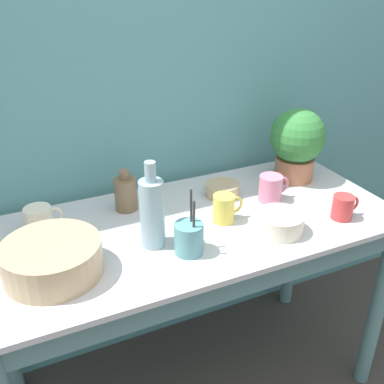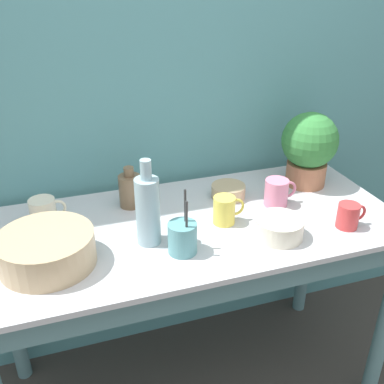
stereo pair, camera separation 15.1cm
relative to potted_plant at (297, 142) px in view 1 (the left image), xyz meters
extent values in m
cube|color=teal|center=(-0.54, 0.24, 0.22)|extent=(6.00, 0.05, 2.40)
cylinder|color=slate|center=(0.15, -0.43, -0.58)|extent=(0.06, 0.06, 0.79)
cylinder|color=slate|center=(-1.22, 0.13, -0.58)|extent=(0.06, 0.06, 0.79)
cylinder|color=slate|center=(0.15, 0.13, -0.58)|extent=(0.06, 0.06, 0.79)
cube|color=slate|center=(-0.54, -0.43, -0.23)|extent=(1.37, 0.02, 0.10)
cube|color=silver|center=(-0.54, -0.15, -0.17)|extent=(1.47, 0.66, 0.02)
cylinder|color=#A36647|center=(0.00, 0.00, -0.12)|extent=(0.16, 0.16, 0.09)
sphere|color=#337A38|center=(0.00, 0.00, 0.03)|extent=(0.22, 0.22, 0.22)
cylinder|color=tan|center=(-1.02, -0.24, -0.11)|extent=(0.29, 0.29, 0.10)
cylinder|color=#93B2BC|center=(-0.71, -0.22, -0.05)|extent=(0.08, 0.08, 0.23)
cylinder|color=#93B2BC|center=(-0.71, -0.22, 0.09)|extent=(0.03, 0.03, 0.06)
cylinder|color=brown|center=(-0.71, 0.04, -0.10)|extent=(0.08, 0.08, 0.12)
cylinder|color=brown|center=(-0.71, 0.04, -0.02)|extent=(0.04, 0.04, 0.03)
cylinder|color=beige|center=(-1.02, 0.02, -0.12)|extent=(0.09, 0.09, 0.09)
torus|color=beige|center=(-0.97, 0.02, -0.11)|extent=(0.06, 0.01, 0.06)
cylinder|color=#E5CC4C|center=(-0.43, -0.18, -0.11)|extent=(0.08, 0.08, 0.10)
torus|color=#E5CC4C|center=(-0.39, -0.18, -0.11)|extent=(0.07, 0.01, 0.07)
cylinder|color=#C63838|center=(-0.04, -0.34, -0.12)|extent=(0.07, 0.07, 0.09)
torus|color=#C63838|center=(0.00, -0.34, -0.12)|extent=(0.06, 0.01, 0.06)
cylinder|color=pink|center=(-0.20, -0.12, -0.11)|extent=(0.09, 0.09, 0.10)
torus|color=pink|center=(-0.15, -0.12, -0.11)|extent=(0.07, 0.01, 0.07)
cylinder|color=beige|center=(-0.29, -0.32, -0.13)|extent=(0.16, 0.16, 0.07)
cylinder|color=tan|center=(-0.34, -0.01, -0.14)|extent=(0.13, 0.13, 0.05)
cylinder|color=#569399|center=(-0.62, -0.31, -0.11)|extent=(0.09, 0.09, 0.10)
cylinder|color=#333333|center=(-0.61, -0.33, -0.07)|extent=(0.01, 0.01, 0.19)
cylinder|color=#333333|center=(-0.60, -0.29, -0.06)|extent=(0.01, 0.01, 0.21)
camera|label=1|loc=(-1.10, -1.37, 0.65)|focal=42.00mm
camera|label=2|loc=(-0.96, -1.42, 0.65)|focal=42.00mm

